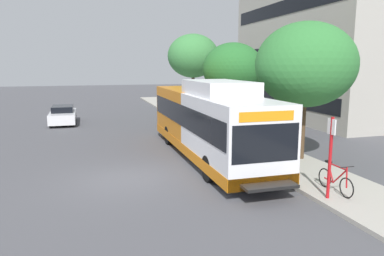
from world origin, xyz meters
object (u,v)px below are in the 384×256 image
Objects in this scene: bus_stop_sign_pole at (330,152)px; bicycle_parked at (335,180)px; street_tree_far_block at (193,56)px; parked_car_far_lane at (63,115)px; transit_bus at (208,122)px; street_tree_mid_block at (233,69)px; street_tree_near_stop at (305,65)px.

bicycle_parked is (0.57, 0.39, -1.09)m from bus_stop_sign_pole.
bicycle_parked is 0.26× the size of street_tree_far_block.
bus_stop_sign_pole is 21.02m from parked_car_far_lane.
transit_bus is 14.40m from parked_car_far_lane.
street_tree_mid_block reaches higher than bicycle_parked.
transit_bus is 2.19× the size of street_tree_mid_block.
transit_bus is 6.78m from bus_stop_sign_pole.
street_tree_far_block is at bearing 76.01° from transit_bus.
transit_bus is 4.71× the size of bus_stop_sign_pole.
street_tree_mid_block is 8.96m from street_tree_far_block.
street_tree_far_block is 11.92m from parked_car_far_lane.
parked_car_far_lane is at bearing 119.67° from transit_bus.
street_tree_far_block is (-0.10, 16.78, 0.77)m from street_tree_near_stop.
street_tree_far_block reaches higher than street_tree_near_stop.
parked_car_far_lane is (-10.82, 6.51, -3.41)m from street_tree_mid_block.
street_tree_mid_block is at bearing 81.26° from bus_stop_sign_pole.
bicycle_parked is at bearing -108.80° from street_tree_near_stop.
transit_bus is 2.03× the size of street_tree_near_stop.
transit_bus is 7.42m from street_tree_mid_block.
street_tree_far_block is (1.34, 21.01, 4.52)m from bicycle_parked.
parked_car_far_lane is at bearing 116.96° from bicycle_parked.
bus_stop_sign_pole is 0.46× the size of street_tree_mid_block.
street_tree_mid_block is 13.09m from parked_car_far_lane.
bus_stop_sign_pole is at bearing -64.92° from parked_car_far_lane.
street_tree_mid_block is at bearing 90.65° from street_tree_near_stop.
street_tree_near_stop is 7.89m from street_tree_mid_block.
street_tree_near_stop reaches higher than transit_bus.
street_tree_near_stop is at bearing -89.35° from street_tree_mid_block.
street_tree_far_block is (3.70, 14.86, 3.38)m from transit_bus.
transit_bus is at bearing 111.04° from bicycle_parked.
street_tree_far_block is at bearing 90.09° from street_tree_mid_block.
bus_stop_sign_pole is 1.29m from bicycle_parked.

